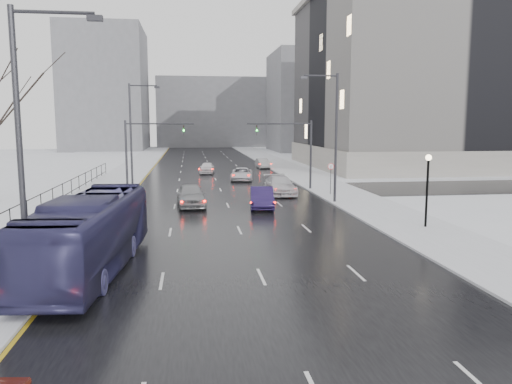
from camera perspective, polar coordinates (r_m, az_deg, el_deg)
name	(u,v)px	position (r m, az deg, el deg)	size (l,w,h in m)	color
road	(215,177)	(57.85, -4.76, 1.67)	(16.00, 150.00, 0.04)	black
cross_road	(221,191)	(45.96, -4.01, 0.07)	(130.00, 10.00, 0.04)	black
sidewalk_left	(121,178)	(58.29, -15.12, 1.53)	(5.00, 150.00, 0.16)	silver
sidewalk_right	(303,176)	(59.29, 5.44, 1.87)	(5.00, 150.00, 0.16)	silver
park_strip	(33,180)	(60.29, -24.11, 1.30)	(14.00, 150.00, 0.12)	white
streetlight_r_mid	(333,131)	(39.03, 8.82, 6.86)	(2.95, 0.25, 10.00)	#2D2D33
streetlight_l_near	(27,142)	(18.27, -24.75, 5.17)	(2.95, 0.25, 10.00)	#2D2D33
streetlight_l_far	(133,130)	(49.74, -13.87, 6.92)	(2.95, 0.25, 10.00)	#2D2D33
lamppost_r_mid	(428,180)	(30.90, 19.01, 1.30)	(0.36, 0.36, 4.28)	black
mast_signal_right	(300,146)	(46.61, 5.01, 5.21)	(6.10, 0.33, 6.50)	#2D2D33
mast_signal_left	(138,147)	(45.72, -13.29, 4.98)	(6.10, 0.33, 6.50)	#2D2D33
no_uturn_sign	(331,169)	(43.33, 8.55, 2.56)	(0.60, 0.06, 2.70)	#2D2D33
civic_building	(451,89)	(79.23, 21.35, 10.94)	(41.00, 31.00, 24.80)	gray
bldg_far_right	(325,102)	(116.69, 7.86, 10.14)	(24.00, 20.00, 22.00)	slate
bldg_far_left	(106,90)	(124.19, -16.78, 11.13)	(18.00, 22.00, 28.00)	slate
bldg_far_center	(214,113)	(137.65, -4.80, 9.00)	(30.00, 18.00, 18.00)	slate
bus	(90,234)	(22.08, -18.41, -4.54)	(2.72, 11.62, 3.24)	navy
sedan_center_near	(191,195)	(37.64, -7.45, -0.37)	(2.02, 5.02, 1.71)	gray
sedan_right_near	(262,198)	(36.69, 0.67, -0.63)	(1.65, 4.73, 1.56)	#241849
sedan_right_cross	(242,174)	(54.55, -1.65, 2.06)	(2.28, 4.94, 1.37)	silver
sedan_right_far	(280,185)	(43.73, 2.75, 0.77)	(2.26, 5.55, 1.61)	silver
sedan_center_far	(207,168)	(62.12, -5.61, 2.76)	(1.68, 4.18, 1.43)	white
sedan_right_distant	(263,163)	(69.28, 0.75, 3.29)	(1.40, 4.03, 1.33)	#A1A1A5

